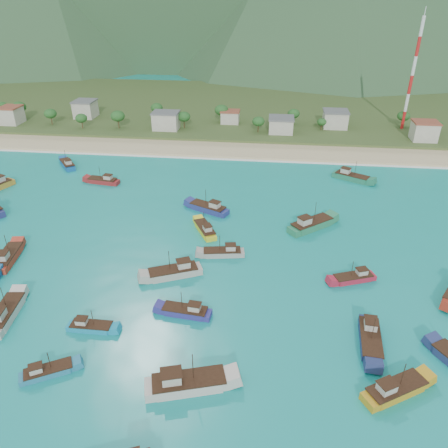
# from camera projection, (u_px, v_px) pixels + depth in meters

# --- Properties ---
(ground) EXTENTS (600.00, 600.00, 0.00)m
(ground) POSITION_uv_depth(u_px,v_px,m) (178.00, 276.00, 90.52)
(ground) COLOR #0C758A
(ground) RESTS_ON ground
(beach) EXTENTS (400.00, 18.00, 1.20)m
(beach) POSITION_uv_depth(u_px,v_px,m) (223.00, 150.00, 159.14)
(beach) COLOR beige
(beach) RESTS_ON ground
(land) EXTENTS (400.00, 110.00, 2.40)m
(land) POSITION_uv_depth(u_px,v_px,m) (237.00, 108.00, 212.13)
(land) COLOR #385123
(land) RESTS_ON ground
(surf_line) EXTENTS (400.00, 2.50, 0.08)m
(surf_line) POSITION_uv_depth(u_px,v_px,m) (220.00, 159.00, 150.89)
(surf_line) COLOR white
(surf_line) RESTS_ON ground
(village) EXTENTS (209.82, 25.59, 6.74)m
(village) POSITION_uv_depth(u_px,v_px,m) (247.00, 120.00, 176.49)
(village) COLOR beige
(village) RESTS_ON ground
(vegetation) EXTENTS (276.61, 25.64, 8.44)m
(vegetation) POSITION_uv_depth(u_px,v_px,m) (200.00, 117.00, 178.42)
(vegetation) COLOR #235623
(vegetation) RESTS_ON ground
(radio_tower) EXTENTS (1.20, 1.20, 41.41)m
(radio_tower) POSITION_uv_depth(u_px,v_px,m) (412.00, 75.00, 166.57)
(radio_tower) COLOR red
(radio_tower) RESTS_ON ground
(boat_1) EXTENTS (11.48, 8.45, 6.67)m
(boat_1) POSITION_uv_depth(u_px,v_px,m) (351.00, 177.00, 134.38)
(boat_1) COLOR #1F7353
(boat_1) RESTS_ON ground
(boat_6) EXTENTS (11.34, 7.70, 6.51)m
(boat_6) POSITION_uv_depth(u_px,v_px,m) (209.00, 208.00, 115.96)
(boat_6) COLOR navy
(boat_6) RESTS_ON ground
(boat_7) EXTENTS (10.01, 4.23, 5.73)m
(boat_7) POSITION_uv_depth(u_px,v_px,m) (103.00, 181.00, 132.26)
(boat_7) COLOR maroon
(boat_7) RESTS_ON ground
(boat_8) EXTENTS (11.90, 10.73, 7.33)m
(boat_8) POSITION_uv_depth(u_px,v_px,m) (311.00, 225.00, 107.74)
(boat_8) COLOR #247A53
(boat_8) RESTS_ON ground
(boat_9) EXTENTS (4.20, 11.11, 6.42)m
(boat_9) POSITION_uv_depth(u_px,v_px,m) (370.00, 339.00, 73.47)
(boat_9) COLOR navy
(boat_9) RESTS_ON ground
(boat_10) EXTENTS (9.40, 3.66, 5.42)m
(boat_10) POSITION_uv_depth(u_px,v_px,m) (186.00, 312.00, 79.88)
(boat_10) COLOR navy
(boat_10) RESTS_ON ground
(boat_14) EXTENTS (10.61, 8.03, 6.21)m
(boat_14) POSITION_uv_depth(u_px,v_px,m) (395.00, 390.00, 64.35)
(boat_14) COLOR #C08C1A
(boat_14) RESTS_ON ground
(boat_15) EXTENTS (8.42, 9.63, 5.86)m
(boat_15) POSITION_uv_depth(u_px,v_px,m) (67.00, 165.00, 144.15)
(boat_15) COLOR #105298
(boat_15) RESTS_ON ground
(boat_17) EXTENTS (4.62, 11.45, 6.58)m
(boat_17) POSITION_uv_depth(u_px,v_px,m) (6.00, 314.00, 78.97)
(boat_17) COLOR beige
(boat_17) RESTS_ON ground
(boat_18) EXTENTS (4.90, 11.16, 6.37)m
(boat_18) POSITION_uv_depth(u_px,v_px,m) (8.00, 258.00, 95.34)
(boat_18) COLOR #B53523
(boat_18) RESTS_ON ground
(boat_20) EXTENTS (8.20, 5.97, 4.76)m
(boat_20) POSITION_uv_depth(u_px,v_px,m) (48.00, 372.00, 67.70)
(boat_20) COLOR teal
(boat_20) RESTS_ON ground
(boat_21) EXTENTS (12.79, 6.97, 7.25)m
(boat_21) POSITION_uv_depth(u_px,v_px,m) (187.00, 384.00, 65.15)
(boat_21) COLOR beige
(boat_21) RESTS_ON ground
(boat_22) EXTENTS (6.88, 9.68, 5.59)m
(boat_22) POSITION_uv_depth(u_px,v_px,m) (205.00, 230.00, 106.24)
(boat_22) COLOR yellow
(boat_22) RESTS_ON ground
(boat_23) EXTENTS (11.58, 7.52, 6.61)m
(boat_23) POSITION_uv_depth(u_px,v_px,m) (174.00, 272.00, 90.37)
(boat_23) COLOR #AEA99C
(boat_23) RESTS_ON ground
(boat_24) EXTENTS (9.57, 4.14, 5.47)m
(boat_24) POSITION_uv_depth(u_px,v_px,m) (223.00, 253.00, 97.24)
(boat_24) COLOR #A29B93
(boat_24) RESTS_ON ground
(boat_26) EXTENTS (9.19, 5.57, 5.22)m
(boat_26) POSITION_uv_depth(u_px,v_px,m) (354.00, 278.00, 89.01)
(boat_26) COLOR #AC1F35
(boat_26) RESTS_ON ground
(boat_28) EXTENTS (8.06, 2.39, 4.76)m
(boat_28) POSITION_uv_depth(u_px,v_px,m) (91.00, 327.00, 76.49)
(boat_28) COLOR #1588B1
(boat_28) RESTS_ON ground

